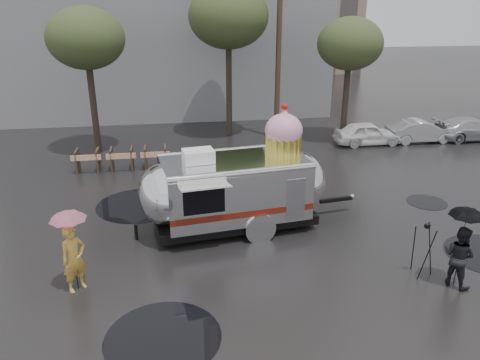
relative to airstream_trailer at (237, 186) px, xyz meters
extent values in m
plane|color=black|center=(1.22, -3.60, -1.49)|extent=(120.00, 120.00, 0.00)
cylinder|color=black|center=(-3.42, 2.27, -1.49)|extent=(3.19, 3.19, 0.01)
cylinder|color=black|center=(-0.51, 2.08, -1.49)|extent=(1.24, 1.24, 0.01)
cylinder|color=black|center=(7.48, 0.87, -1.49)|extent=(1.50, 1.50, 0.01)
cylinder|color=black|center=(-2.51, -5.32, -1.49)|extent=(2.73, 2.73, 0.01)
cube|color=slate|center=(-2.78, 20.40, 5.01)|extent=(22.00, 12.00, 13.00)
cylinder|color=#473323|center=(3.72, 10.40, 3.01)|extent=(0.28, 0.28, 9.00)
cylinder|color=#382D26|center=(-5.78, 9.40, 1.43)|extent=(0.32, 0.32, 5.85)
ellipsoid|color=#2F3E1F|center=(-5.78, 9.40, 4.03)|extent=(3.64, 3.64, 2.86)
cylinder|color=#382D26|center=(1.22, 11.40, 1.88)|extent=(0.32, 0.32, 6.75)
ellipsoid|color=#2F3E1F|center=(1.22, 11.40, 4.88)|extent=(4.20, 4.20, 3.30)
cylinder|color=#382D26|center=(7.22, 9.40, 1.21)|extent=(0.32, 0.32, 5.40)
ellipsoid|color=#2F3E1F|center=(7.22, 9.40, 3.61)|extent=(3.36, 3.36, 2.64)
cube|color=#473323|center=(-6.28, 6.40, -0.99)|extent=(0.08, 0.80, 1.00)
cube|color=#473323|center=(-5.38, 6.40, -0.99)|extent=(0.08, 0.80, 1.00)
cube|color=#E5590C|center=(-5.83, 6.02, -0.74)|extent=(1.30, 0.04, 0.25)
cube|color=#473323|center=(-4.78, 6.40, -0.99)|extent=(0.08, 0.80, 1.00)
cube|color=#473323|center=(-3.88, 6.40, -0.99)|extent=(0.08, 0.80, 1.00)
cube|color=#E5590C|center=(-4.33, 6.02, -0.74)|extent=(1.30, 0.04, 0.25)
cube|color=#473323|center=(-3.28, 6.40, -0.99)|extent=(0.08, 0.80, 1.00)
cube|color=#473323|center=(-2.38, 6.40, -0.99)|extent=(0.08, 0.80, 1.00)
cube|color=#E5590C|center=(-2.83, 6.02, -0.74)|extent=(1.30, 0.04, 0.25)
imported|color=silver|center=(8.22, 8.40, -0.79)|extent=(4.00, 1.80, 1.40)
imported|color=#B2B2B7|center=(11.22, 8.40, -0.79)|extent=(4.00, 1.80, 1.40)
imported|color=#B2B2B7|center=(14.22, 8.40, -0.77)|extent=(4.20, 1.80, 1.44)
cube|color=silver|center=(-0.10, -0.01, 0.00)|extent=(4.96, 3.05, 1.91)
ellipsoid|color=silver|center=(2.22, 0.30, 0.00)|extent=(1.91, 2.63, 1.91)
ellipsoid|color=silver|center=(-2.41, -0.32, 0.00)|extent=(1.91, 2.63, 1.91)
cube|color=black|center=(-0.10, -0.01, -1.12)|extent=(5.55, 2.81, 0.32)
cylinder|color=black|center=(0.57, -1.02, -1.12)|extent=(0.77, 0.33, 0.74)
cylinder|color=black|center=(0.28, 1.15, -1.12)|extent=(0.77, 0.33, 0.74)
cylinder|color=silver|center=(0.59, -1.17, -1.07)|extent=(1.02, 0.24, 1.02)
cube|color=black|center=(3.69, 0.50, -0.96)|extent=(1.28, 0.30, 0.13)
sphere|color=silver|center=(4.32, 0.59, -0.91)|extent=(0.19, 0.19, 0.17)
cylinder|color=black|center=(-3.36, -0.45, -1.22)|extent=(0.12, 0.12, 0.53)
cube|color=#5B180D|center=(0.06, -1.21, -0.48)|extent=(4.64, 0.65, 0.21)
cube|color=#5B180D|center=(-0.26, 1.20, -0.48)|extent=(4.64, 0.65, 0.21)
cube|color=black|center=(-1.20, -1.40, 0.16)|extent=(1.27, 0.20, 0.85)
cube|color=#B1ADA6|center=(-1.16, -1.65, 0.69)|extent=(1.54, 0.72, 0.15)
cube|color=silver|center=(1.75, -1.00, -0.16)|extent=(0.64, 0.11, 1.38)
cube|color=white|center=(-1.26, -0.16, 1.16)|extent=(1.04, 0.81, 0.40)
cylinder|color=#DFCA47|center=(1.59, 0.22, 1.27)|extent=(1.24, 1.24, 0.64)
ellipsoid|color=pink|center=(1.59, 0.22, 1.78)|extent=(1.39, 1.39, 1.10)
cone|color=pink|center=(1.59, 0.22, 2.33)|extent=(0.60, 0.60, 0.42)
sphere|color=red|center=(1.59, 0.22, 2.57)|extent=(0.24, 0.24, 0.21)
imported|color=gold|center=(-4.77, -3.01, -0.56)|extent=(0.80, 0.77, 1.86)
imported|color=pink|center=(-4.77, -3.01, 0.45)|extent=(1.15, 1.15, 0.78)
cylinder|color=black|center=(-4.77, -3.01, -0.67)|extent=(0.02, 0.02, 1.65)
imported|color=black|center=(5.39, -4.32, -0.62)|extent=(0.82, 0.96, 1.74)
imported|color=black|center=(5.39, -4.32, 0.44)|extent=(1.13, 1.13, 0.77)
cylinder|color=black|center=(5.39, -4.32, -0.67)|extent=(0.02, 0.02, 1.65)
cylinder|color=black|center=(4.96, -3.62, -0.74)|extent=(0.15, 0.33, 1.52)
cylinder|color=black|center=(4.50, -3.55, -0.74)|extent=(0.23, 0.28, 1.52)
cylinder|color=black|center=(4.67, -3.98, -0.74)|extent=(0.35, 0.08, 1.52)
cube|color=black|center=(4.71, -3.72, 0.03)|extent=(0.16, 0.15, 0.11)
camera|label=1|loc=(-2.05, -14.21, 5.88)|focal=35.00mm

